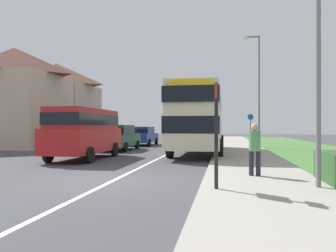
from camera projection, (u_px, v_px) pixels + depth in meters
ground_plane at (112, 181)px, 9.40m from camera, size 120.00×120.00×0.00m
lane_marking_centre at (163, 156)px, 17.28m from camera, size 0.14×60.00×0.01m
pavement_near_side at (247, 160)px, 14.60m from camera, size 3.20×68.00×0.12m
double_decker_bus at (199, 117)px, 18.82m from camera, size 2.80×9.70×3.70m
parked_van_red at (85, 130)px, 15.74m from camera, size 2.11×5.30×2.41m
parked_car_dark_green at (118, 136)px, 21.56m from camera, size 2.00×4.51×1.67m
parked_car_blue at (143, 135)px, 27.23m from camera, size 1.89×4.44×1.56m
pedestrian_at_stop at (255, 147)px, 9.67m from camera, size 0.34×0.34×1.67m
bus_stop_sign at (216, 128)px, 7.64m from camera, size 0.09×0.52×2.60m
cycle_route_sign at (250, 129)px, 24.50m from camera, size 0.44×0.08×2.52m
street_lamp_near at (314, 5)px, 7.86m from camera, size 1.14×0.20×7.94m
street_lamp_mid at (258, 85)px, 22.67m from camera, size 1.14×0.20×7.89m
house_terrace_far_side at (37, 101)px, 27.57m from camera, size 6.67×12.31×7.52m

